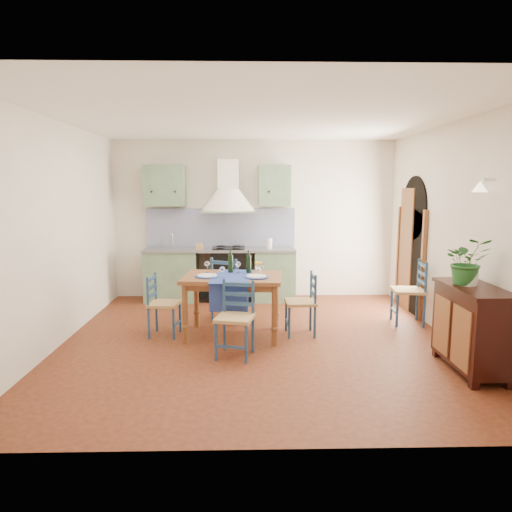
# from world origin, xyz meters

# --- Properties ---
(floor) EXTENTS (5.00, 5.00, 0.00)m
(floor) POSITION_xyz_m (0.00, 0.00, 0.00)
(floor) COLOR #401B0D
(floor) RESTS_ON ground
(back_wall) EXTENTS (5.00, 0.96, 2.80)m
(back_wall) POSITION_xyz_m (-0.47, 2.29, 1.05)
(back_wall) COLOR beige
(back_wall) RESTS_ON ground
(right_wall) EXTENTS (0.26, 5.00, 2.80)m
(right_wall) POSITION_xyz_m (2.50, 0.28, 1.34)
(right_wall) COLOR beige
(right_wall) RESTS_ON ground
(left_wall) EXTENTS (0.04, 5.00, 2.80)m
(left_wall) POSITION_xyz_m (-2.50, 0.00, 1.40)
(left_wall) COLOR beige
(left_wall) RESTS_ON ground
(ceiling) EXTENTS (5.00, 5.00, 0.01)m
(ceiling) POSITION_xyz_m (0.00, 0.00, 2.80)
(ceiling) COLOR white
(ceiling) RESTS_ON back_wall
(dining_table) EXTENTS (1.36, 1.04, 1.13)m
(dining_table) POSITION_xyz_m (-0.33, 0.21, 0.72)
(dining_table) COLOR brown
(dining_table) RESTS_ON ground
(chair_near) EXTENTS (0.50, 0.50, 0.89)m
(chair_near) POSITION_xyz_m (-0.28, -0.53, 0.46)
(chair_near) COLOR navy
(chair_near) RESTS_ON ground
(chair_far) EXTENTS (0.60, 0.60, 0.97)m
(chair_far) POSITION_xyz_m (-0.41, 0.89, 0.50)
(chair_far) COLOR navy
(chair_far) RESTS_ON ground
(chair_left) EXTENTS (0.43, 0.43, 0.83)m
(chair_left) POSITION_xyz_m (-1.27, 0.24, 0.43)
(chair_left) COLOR navy
(chair_left) RESTS_ON ground
(chair_right) EXTENTS (0.40, 0.40, 0.85)m
(chair_right) POSITION_xyz_m (0.61, 0.24, 0.44)
(chair_right) COLOR navy
(chair_right) RESTS_ON ground
(chair_spare) EXTENTS (0.48, 0.48, 0.93)m
(chair_spare) POSITION_xyz_m (2.23, 0.70, 0.48)
(chair_spare) COLOR navy
(chair_spare) RESTS_ON ground
(sideboard) EXTENTS (0.50, 1.05, 0.94)m
(sideboard) POSITION_xyz_m (2.26, -1.05, 0.51)
(sideboard) COLOR black
(sideboard) RESTS_ON ground
(potted_plant) EXTENTS (0.52, 0.47, 0.51)m
(potted_plant) POSITION_xyz_m (2.21, -0.95, 1.19)
(potted_plant) COLOR #205D25
(potted_plant) RESTS_ON sideboard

